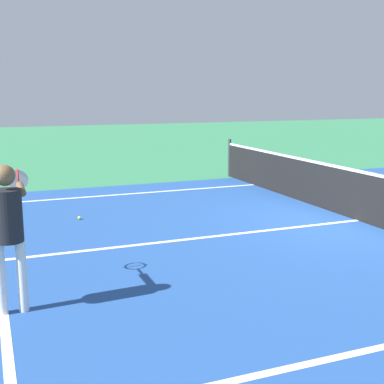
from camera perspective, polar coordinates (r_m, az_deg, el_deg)
name	(u,v)px	position (r m, az deg, el deg)	size (l,w,h in m)	color
ground_plane	(358,220)	(10.31, 17.78, -3.00)	(60.00, 60.00, 0.00)	#337F51
court_surface_inbounds	(358,220)	(10.31, 17.78, -3.00)	(10.62, 24.40, 0.00)	#234C93
line_sideline_left	(15,202)	(12.04, -18.91, -1.08)	(0.10, 11.89, 0.01)	white
line_center_service	(202,238)	(8.67, 1.14, -5.05)	(0.10, 6.40, 0.01)	white
net	(359,195)	(10.21, 17.94, -0.32)	(11.26, 0.09, 1.07)	#33383D
player_near	(8,222)	(5.91, -19.61, -3.12)	(1.20, 0.51, 1.65)	white
tennis_ball_mid_court	(79,218)	(10.11, -12.29, -2.80)	(0.07, 0.07, 0.07)	#CCE033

